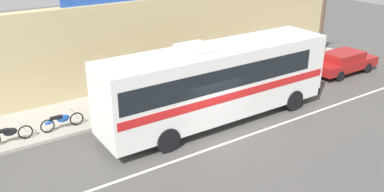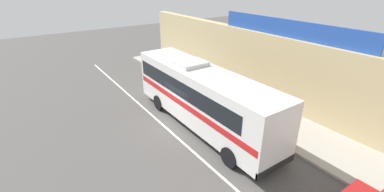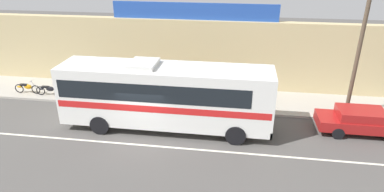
{
  "view_description": "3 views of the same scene",
  "coord_description": "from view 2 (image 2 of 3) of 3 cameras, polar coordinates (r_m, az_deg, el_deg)",
  "views": [
    {
      "loc": [
        -9.47,
        -12.43,
        8.46
      ],
      "look_at": [
        -0.2,
        1.42,
        1.44
      ],
      "focal_mm": 37.99,
      "sensor_mm": 36.0,
      "label": 1
    },
    {
      "loc": [
        12.21,
        -7.21,
        8.36
      ],
      "look_at": [
        -0.69,
        1.63,
        1.2
      ],
      "focal_mm": 24.52,
      "sensor_mm": 36.0,
      "label": 2
    },
    {
      "loc": [
        4.83,
        -14.69,
        9.15
      ],
      "look_at": [
        2.31,
        2.24,
        1.53
      ],
      "focal_mm": 31.16,
      "sensor_mm": 36.0,
      "label": 3
    }
  ],
  "objects": [
    {
      "name": "ground_plane",
      "position": [
        16.47,
        -3.35,
        -5.98
      ],
      "size": [
        70.0,
        70.0,
        0.0
      ],
      "primitive_type": "plane",
      "color": "#4F4C49"
    },
    {
      "name": "road_center_stripe",
      "position": [
        16.13,
        -5.8,
        -6.76
      ],
      "size": [
        30.0,
        0.14,
        0.01
      ],
      "primitive_type": "cube",
      "color": "silver",
      "rests_on": "ground_plane"
    },
    {
      "name": "pedestrian_near_shop",
      "position": [
        17.71,
        15.01,
        -0.57
      ],
      "size": [
        0.3,
        0.48,
        1.63
      ],
      "color": "black",
      "rests_on": "sidewalk_slab"
    },
    {
      "name": "sidewalk_slab",
      "position": [
        19.29,
        9.94,
        -1.27
      ],
      "size": [
        30.0,
        3.6,
        0.14
      ],
      "primitive_type": "cube",
      "color": "#A8A399",
      "rests_on": "ground_plane"
    },
    {
      "name": "motorcycle_orange",
      "position": [
        20.46,
        1.95,
        2.18
      ],
      "size": [
        1.93,
        0.56,
        0.94
      ],
      "color": "black",
      "rests_on": "sidewalk_slab"
    },
    {
      "name": "motorcycle_red",
      "position": [
        22.28,
        -1.65,
        4.1
      ],
      "size": [
        1.91,
        0.56,
        0.94
      ],
      "color": "black",
      "rests_on": "sidewalk_slab"
    },
    {
      "name": "intercity_bus",
      "position": [
        15.38,
        2.06,
        0.4
      ],
      "size": [
        11.26,
        2.61,
        3.78
      ],
      "color": "white",
      "rests_on": "ground_plane"
    },
    {
      "name": "motorcycle_black",
      "position": [
        24.03,
        -4.61,
        5.58
      ],
      "size": [
        1.89,
        0.56,
        0.94
      ],
      "color": "black",
      "rests_on": "sidewalk_slab"
    },
    {
      "name": "storefront_billboard",
      "position": [
        18.22,
        20.0,
        13.66
      ],
      "size": [
        11.03,
        0.12,
        1.1
      ],
      "primitive_type": "cube",
      "color": "#234CAD",
      "rests_on": "storefront_facade"
    },
    {
      "name": "storefront_facade",
      "position": [
        19.92,
        14.94,
        6.34
      ],
      "size": [
        30.0,
        0.7,
        4.8
      ],
      "primitive_type": "cube",
      "color": "tan",
      "rests_on": "ground_plane"
    },
    {
      "name": "motorcycle_purple",
      "position": [
        25.48,
        -6.25,
        6.63
      ],
      "size": [
        1.83,
        0.56,
        0.94
      ],
      "color": "black",
      "rests_on": "sidewalk_slab"
    }
  ]
}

